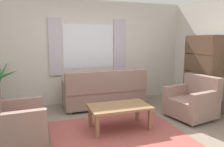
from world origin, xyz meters
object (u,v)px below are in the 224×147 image
armchair_right (193,101)px  coffee_table (119,109)px  armchair_left (13,123)px  couch (104,92)px  bookshelf (201,71)px

armchair_right → coffee_table: armchair_right is taller
armchair_left → armchair_right: (3.41, 0.09, 0.00)m
couch → coffee_table: couch is taller
armchair_left → coffee_table: (1.77, 0.05, 0.03)m
armchair_left → bookshelf: bearing=-86.3°
coffee_table → bookshelf: bookshelf is taller
armchair_right → coffee_table: size_ratio=0.89×
couch → bookshelf: bookshelf is taller
armchair_left → coffee_table: bearing=-92.6°
armchair_left → coffee_table: size_ratio=0.82×
armchair_left → armchair_right: size_ratio=0.92×
couch → armchair_left: (-1.88, -1.37, -0.01)m
coffee_table → bookshelf: size_ratio=0.64×
couch → bookshelf: (2.12, -0.81, 0.52)m
couch → bookshelf: size_ratio=1.10×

